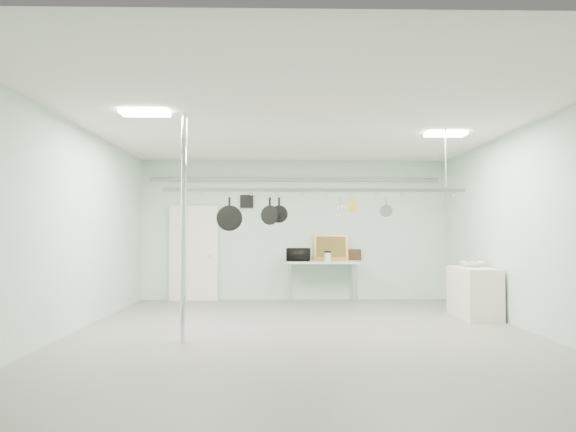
{
  "coord_description": "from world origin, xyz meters",
  "views": [
    {
      "loc": [
        -0.38,
        -7.79,
        1.51
      ],
      "look_at": [
        -0.21,
        1.0,
        1.81
      ],
      "focal_mm": 32.0,
      "sensor_mm": 36.0,
      "label": 1
    }
  ],
  "objects_px": {
    "side_cabinet": "(474,293)",
    "microwave": "(299,255)",
    "prep_table": "(322,264)",
    "coffee_canister": "(328,257)",
    "skillet_left": "(229,214)",
    "chrome_pole": "(184,227)",
    "skillet_right": "(279,209)",
    "pot_rack": "(315,188)",
    "skillet_mid": "(270,211)",
    "fruit_bowl": "(471,264)"
  },
  "relations": [
    {
      "from": "skillet_right",
      "to": "side_cabinet",
      "type": "bearing_deg",
      "value": 23.16
    },
    {
      "from": "side_cabinet",
      "to": "microwave",
      "type": "bearing_deg",
      "value": 145.47
    },
    {
      "from": "microwave",
      "to": "fruit_bowl",
      "type": "distance_m",
      "value": 3.65
    },
    {
      "from": "pot_rack",
      "to": "microwave",
      "type": "bearing_deg",
      "value": 92.26
    },
    {
      "from": "skillet_left",
      "to": "chrome_pole",
      "type": "bearing_deg",
      "value": -125.18
    },
    {
      "from": "chrome_pole",
      "to": "skillet_left",
      "type": "relative_size",
      "value": 5.96
    },
    {
      "from": "prep_table",
      "to": "microwave",
      "type": "bearing_deg",
      "value": -171.07
    },
    {
      "from": "pot_rack",
      "to": "skillet_right",
      "type": "height_order",
      "value": "pot_rack"
    },
    {
      "from": "skillet_left",
      "to": "microwave",
      "type": "bearing_deg",
      "value": 65.64
    },
    {
      "from": "fruit_bowl",
      "to": "skillet_right",
      "type": "height_order",
      "value": "skillet_right"
    },
    {
      "from": "microwave",
      "to": "prep_table",
      "type": "bearing_deg",
      "value": -165.11
    },
    {
      "from": "chrome_pole",
      "to": "prep_table",
      "type": "relative_size",
      "value": 2.0
    },
    {
      "from": "coffee_canister",
      "to": "skillet_left",
      "type": "relative_size",
      "value": 0.35
    },
    {
      "from": "chrome_pole",
      "to": "skillet_mid",
      "type": "distance_m",
      "value": 1.52
    },
    {
      "from": "coffee_canister",
      "to": "fruit_bowl",
      "type": "relative_size",
      "value": 0.45
    },
    {
      "from": "chrome_pole",
      "to": "microwave",
      "type": "xyz_separation_m",
      "value": [
        1.77,
        4.12,
        -0.55
      ]
    },
    {
      "from": "pot_rack",
      "to": "microwave",
      "type": "distance_m",
      "value": 3.43
    },
    {
      "from": "skillet_mid",
      "to": "skillet_right",
      "type": "bearing_deg",
      "value": 21.76
    },
    {
      "from": "coffee_canister",
      "to": "skillet_right",
      "type": "xyz_separation_m",
      "value": [
        -1.07,
        -3.13,
        0.89
      ]
    },
    {
      "from": "coffee_canister",
      "to": "fruit_bowl",
      "type": "height_order",
      "value": "coffee_canister"
    },
    {
      "from": "coffee_canister",
      "to": "skillet_mid",
      "type": "distance_m",
      "value": 3.47
    },
    {
      "from": "coffee_canister",
      "to": "pot_rack",
      "type": "bearing_deg",
      "value": -99.26
    },
    {
      "from": "fruit_bowl",
      "to": "chrome_pole",
      "type": "bearing_deg",
      "value": -155.74
    },
    {
      "from": "chrome_pole",
      "to": "skillet_right",
      "type": "distance_m",
      "value": 1.64
    },
    {
      "from": "fruit_bowl",
      "to": "side_cabinet",
      "type": "bearing_deg",
      "value": -99.18
    },
    {
      "from": "chrome_pole",
      "to": "prep_table",
      "type": "bearing_deg",
      "value": 61.29
    },
    {
      "from": "skillet_left",
      "to": "side_cabinet",
      "type": "bearing_deg",
      "value": 10.76
    },
    {
      "from": "skillet_left",
      "to": "prep_table",
      "type": "bearing_deg",
      "value": 58.51
    },
    {
      "from": "chrome_pole",
      "to": "pot_rack",
      "type": "relative_size",
      "value": 0.67
    },
    {
      "from": "prep_table",
      "to": "skillet_mid",
      "type": "bearing_deg",
      "value": -108.57
    },
    {
      "from": "chrome_pole",
      "to": "skillet_mid",
      "type": "xyz_separation_m",
      "value": [
        1.19,
        0.9,
        0.27
      ]
    },
    {
      "from": "microwave",
      "to": "skillet_right",
      "type": "xyz_separation_m",
      "value": [
        -0.44,
        -3.22,
        0.85
      ]
    },
    {
      "from": "prep_table",
      "to": "skillet_left",
      "type": "height_order",
      "value": "skillet_left"
    },
    {
      "from": "fruit_bowl",
      "to": "skillet_right",
      "type": "relative_size",
      "value": 1.09
    },
    {
      "from": "pot_rack",
      "to": "skillet_left",
      "type": "xyz_separation_m",
      "value": [
        -1.35,
        0.0,
        -0.41
      ]
    },
    {
      "from": "prep_table",
      "to": "coffee_canister",
      "type": "height_order",
      "value": "coffee_canister"
    },
    {
      "from": "skillet_left",
      "to": "skillet_mid",
      "type": "relative_size",
      "value": 1.22
    },
    {
      "from": "prep_table",
      "to": "skillet_left",
      "type": "distance_m",
      "value": 3.86
    },
    {
      "from": "side_cabinet",
      "to": "skillet_left",
      "type": "relative_size",
      "value": 2.23
    },
    {
      "from": "chrome_pole",
      "to": "skillet_left",
      "type": "bearing_deg",
      "value": 58.41
    },
    {
      "from": "skillet_left",
      "to": "fruit_bowl",
      "type": "bearing_deg",
      "value": 13.13
    },
    {
      "from": "pot_rack",
      "to": "skillet_mid",
      "type": "bearing_deg",
      "value": 180.0
    },
    {
      "from": "skillet_left",
      "to": "pot_rack",
      "type": "bearing_deg",
      "value": -3.6
    },
    {
      "from": "pot_rack",
      "to": "microwave",
      "type": "xyz_separation_m",
      "value": [
        -0.13,
        3.22,
        -1.18
      ]
    },
    {
      "from": "coffee_canister",
      "to": "skillet_left",
      "type": "xyz_separation_m",
      "value": [
        -1.86,
        -3.13,
        0.82
      ]
    },
    {
      "from": "chrome_pole",
      "to": "skillet_mid",
      "type": "relative_size",
      "value": 7.29
    },
    {
      "from": "coffee_canister",
      "to": "side_cabinet",
      "type": "bearing_deg",
      "value": -39.81
    },
    {
      "from": "microwave",
      "to": "chrome_pole",
      "type": "bearing_deg",
      "value": 72.66
    },
    {
      "from": "prep_table",
      "to": "pot_rack",
      "type": "height_order",
      "value": "pot_rack"
    },
    {
      "from": "side_cabinet",
      "to": "fruit_bowl",
      "type": "distance_m",
      "value": 0.54
    }
  ]
}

